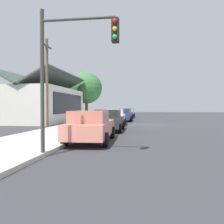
{
  "coord_description": "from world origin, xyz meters",
  "views": [
    {
      "loc": [
        -23.93,
        -0.0,
        1.77
      ],
      "look_at": [
        0.62,
        3.51,
        1.25
      ],
      "focal_mm": 37.24,
      "sensor_mm": 36.0,
      "label": 1
    }
  ],
  "objects_px": {
    "car_charcoal": "(109,120)",
    "car_olive": "(126,114)",
    "utility_pole_wooden": "(47,82)",
    "fire_hydrant_red": "(108,118)",
    "car_skyblue": "(128,113)",
    "car_navy": "(124,115)",
    "car_coral": "(91,126)",
    "car_ivory": "(115,117)",
    "traffic_light_main": "(71,57)",
    "shade_tree": "(87,88)"
  },
  "relations": [
    {
      "from": "car_navy",
      "to": "car_skyblue",
      "type": "height_order",
      "value": "same"
    },
    {
      "from": "car_olive",
      "to": "traffic_light_main",
      "type": "relative_size",
      "value": 0.85
    },
    {
      "from": "car_navy",
      "to": "fire_hydrant_red",
      "type": "relative_size",
      "value": 6.53
    },
    {
      "from": "car_navy",
      "to": "car_ivory",
      "type": "bearing_deg",
      "value": 178.18
    },
    {
      "from": "car_ivory",
      "to": "shade_tree",
      "type": "xyz_separation_m",
      "value": [
        12.59,
        6.16,
        3.91
      ]
    },
    {
      "from": "car_ivory",
      "to": "shade_tree",
      "type": "bearing_deg",
      "value": 22.94
    },
    {
      "from": "car_coral",
      "to": "fire_hydrant_red",
      "type": "relative_size",
      "value": 6.92
    },
    {
      "from": "car_olive",
      "to": "utility_pole_wooden",
      "type": "relative_size",
      "value": 0.59
    },
    {
      "from": "utility_pole_wooden",
      "to": "shade_tree",
      "type": "bearing_deg",
      "value": 2.95
    },
    {
      "from": "car_coral",
      "to": "utility_pole_wooden",
      "type": "distance_m",
      "value": 9.56
    },
    {
      "from": "car_skyblue",
      "to": "shade_tree",
      "type": "distance_m",
      "value": 8.89
    },
    {
      "from": "car_coral",
      "to": "car_charcoal",
      "type": "relative_size",
      "value": 1.06
    },
    {
      "from": "car_olive",
      "to": "car_skyblue",
      "type": "height_order",
      "value": "same"
    },
    {
      "from": "car_olive",
      "to": "car_skyblue",
      "type": "distance_m",
      "value": 5.98
    },
    {
      "from": "utility_pole_wooden",
      "to": "fire_hydrant_red",
      "type": "bearing_deg",
      "value": -27.09
    },
    {
      "from": "car_coral",
      "to": "car_ivory",
      "type": "height_order",
      "value": "same"
    },
    {
      "from": "car_navy",
      "to": "shade_tree",
      "type": "bearing_deg",
      "value": 44.33
    },
    {
      "from": "car_ivory",
      "to": "utility_pole_wooden",
      "type": "height_order",
      "value": "utility_pole_wooden"
    },
    {
      "from": "car_charcoal",
      "to": "car_olive",
      "type": "relative_size",
      "value": 1.04
    },
    {
      "from": "fire_hydrant_red",
      "to": "car_skyblue",
      "type": "bearing_deg",
      "value": -5.42
    },
    {
      "from": "car_charcoal",
      "to": "car_skyblue",
      "type": "bearing_deg",
      "value": -0.62
    },
    {
      "from": "car_olive",
      "to": "fire_hydrant_red",
      "type": "xyz_separation_m",
      "value": [
        -7.91,
        1.34,
        -0.32
      ]
    },
    {
      "from": "car_charcoal",
      "to": "utility_pole_wooden",
      "type": "bearing_deg",
      "value": 71.77
    },
    {
      "from": "car_skyblue",
      "to": "fire_hydrant_red",
      "type": "height_order",
      "value": "car_skyblue"
    },
    {
      "from": "shade_tree",
      "to": "fire_hydrant_red",
      "type": "height_order",
      "value": "shade_tree"
    },
    {
      "from": "car_coral",
      "to": "traffic_light_main",
      "type": "bearing_deg",
      "value": -179.59
    },
    {
      "from": "car_coral",
      "to": "car_skyblue",
      "type": "relative_size",
      "value": 1.07
    },
    {
      "from": "car_coral",
      "to": "car_navy",
      "type": "relative_size",
      "value": 1.06
    },
    {
      "from": "car_charcoal",
      "to": "shade_tree",
      "type": "xyz_separation_m",
      "value": [
        18.35,
        6.4,
        3.91
      ]
    },
    {
      "from": "car_olive",
      "to": "car_skyblue",
      "type": "xyz_separation_m",
      "value": [
        5.98,
        0.02,
        0.0
      ]
    },
    {
      "from": "car_charcoal",
      "to": "traffic_light_main",
      "type": "height_order",
      "value": "traffic_light_main"
    },
    {
      "from": "car_charcoal",
      "to": "car_ivory",
      "type": "distance_m",
      "value": 5.76
    },
    {
      "from": "car_olive",
      "to": "fire_hydrant_red",
      "type": "height_order",
      "value": "car_olive"
    },
    {
      "from": "car_coral",
      "to": "fire_hydrant_red",
      "type": "xyz_separation_m",
      "value": [
        15.0,
        1.49,
        -0.32
      ]
    },
    {
      "from": "car_navy",
      "to": "car_skyblue",
      "type": "bearing_deg",
      "value": 1.69
    },
    {
      "from": "car_ivory",
      "to": "traffic_light_main",
      "type": "xyz_separation_m",
      "value": [
        -14.89,
        -0.35,
        2.68
      ]
    },
    {
      "from": "shade_tree",
      "to": "traffic_light_main",
      "type": "relative_size",
      "value": 1.38
    },
    {
      "from": "fire_hydrant_red",
      "to": "car_ivory",
      "type": "bearing_deg",
      "value": -160.88
    },
    {
      "from": "car_coral",
      "to": "car_skyblue",
      "type": "height_order",
      "value": "same"
    },
    {
      "from": "car_charcoal",
      "to": "car_navy",
      "type": "distance_m",
      "value": 11.66
    },
    {
      "from": "car_ivory",
      "to": "car_skyblue",
      "type": "distance_m",
      "value": 17.65
    },
    {
      "from": "shade_tree",
      "to": "fire_hydrant_red",
      "type": "relative_size",
      "value": 10.1
    },
    {
      "from": "car_ivory",
      "to": "car_olive",
      "type": "relative_size",
      "value": 1.07
    },
    {
      "from": "car_charcoal",
      "to": "car_skyblue",
      "type": "distance_m",
      "value": 23.4
    },
    {
      "from": "car_ivory",
      "to": "utility_pole_wooden",
      "type": "relative_size",
      "value": 0.64
    },
    {
      "from": "shade_tree",
      "to": "car_olive",
      "type": "bearing_deg",
      "value": -98.44
    },
    {
      "from": "car_coral",
      "to": "car_ivory",
      "type": "xyz_separation_m",
      "value": [
        11.23,
        0.19,
        -0.0
      ]
    },
    {
      "from": "traffic_light_main",
      "to": "car_olive",
      "type": "bearing_deg",
      "value": 0.7
    },
    {
      "from": "car_ivory",
      "to": "car_navy",
      "type": "distance_m",
      "value": 5.91
    },
    {
      "from": "car_skyblue",
      "to": "utility_pole_wooden",
      "type": "distance_m",
      "value": 22.56
    }
  ]
}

